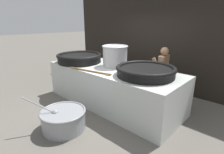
# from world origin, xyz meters

# --- Properties ---
(ground_plane) EXTENTS (60.00, 60.00, 0.00)m
(ground_plane) POSITION_xyz_m (0.00, 0.00, 0.00)
(ground_plane) COLOR #666059
(back_wall) EXTENTS (6.92, 0.24, 3.45)m
(back_wall) POSITION_xyz_m (0.00, 2.03, 1.72)
(back_wall) COLOR black
(back_wall) RESTS_ON ground_plane
(hearth_platform) EXTENTS (3.68, 1.45, 0.98)m
(hearth_platform) POSITION_xyz_m (0.00, 0.00, 0.49)
(hearth_platform) COLOR silver
(hearth_platform) RESTS_ON ground_plane
(giant_wok_near) EXTENTS (1.29, 1.29, 0.25)m
(giant_wok_near) POSITION_xyz_m (-1.16, -0.16, 1.12)
(giant_wok_near) COLOR black
(giant_wok_near) RESTS_ON hearth_platform
(giant_wok_far) EXTENTS (1.31, 1.31, 0.22)m
(giant_wok_far) POSITION_xyz_m (1.00, 0.00, 1.10)
(giant_wok_far) COLOR black
(giant_wok_far) RESTS_ON hearth_platform
(stock_pot) EXTENTS (0.68, 0.68, 0.55)m
(stock_pot) POSITION_xyz_m (-0.06, 0.18, 1.27)
(stock_pot) COLOR #B7B7BC
(stock_pot) RESTS_ON hearth_platform
(stirring_paddle) EXTENTS (1.19, 0.30, 0.04)m
(stirring_paddle) POSITION_xyz_m (-0.10, -0.61, 1.00)
(stirring_paddle) COLOR brown
(stirring_paddle) RESTS_ON hearth_platform
(cook) EXTENTS (0.37, 0.57, 1.50)m
(cook) POSITION_xyz_m (0.91, 1.01, 0.81)
(cook) COLOR #9E7551
(cook) RESTS_ON ground_plane
(prep_bowl_vegetables) EXTENTS (0.91, 1.06, 0.78)m
(prep_bowl_vegetables) POSITION_xyz_m (0.10, -1.57, 0.23)
(prep_bowl_vegetables) COLOR gray
(prep_bowl_vegetables) RESTS_ON ground_plane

